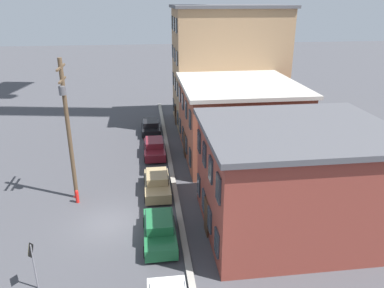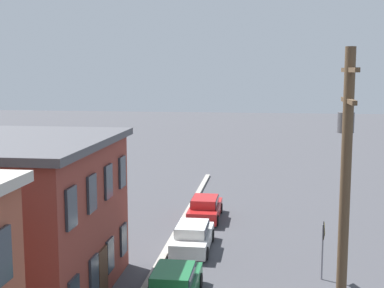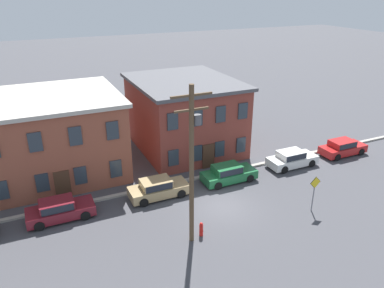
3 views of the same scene
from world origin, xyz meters
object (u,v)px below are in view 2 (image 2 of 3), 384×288
(utility_pole, at_px, (344,210))
(car_red, at_px, (205,207))
(car_white, at_px, (193,236))
(caution_sign, at_px, (323,241))
(car_green, at_px, (174,284))

(utility_pole, bearing_deg, car_red, 17.79)
(utility_pole, bearing_deg, car_white, 25.41)
(car_red, height_order, caution_sign, caution_sign)
(car_white, xyz_separation_m, car_red, (5.84, 0.00, 0.00))
(car_white, distance_m, caution_sign, 7.07)
(car_green, xyz_separation_m, car_white, (6.36, 0.10, 0.00))
(car_white, relative_size, car_red, 1.00)
(caution_sign, xyz_separation_m, utility_pole, (-8.97, 0.49, 3.75))
(car_white, xyz_separation_m, caution_sign, (-3.14, -6.25, 1.03))
(car_green, relative_size, car_red, 1.00)
(caution_sign, bearing_deg, car_white, 63.31)
(car_white, relative_size, caution_sign, 1.64)
(car_red, height_order, utility_pole, utility_pole)
(caution_sign, bearing_deg, utility_pole, 176.85)
(car_green, relative_size, utility_pole, 0.45)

